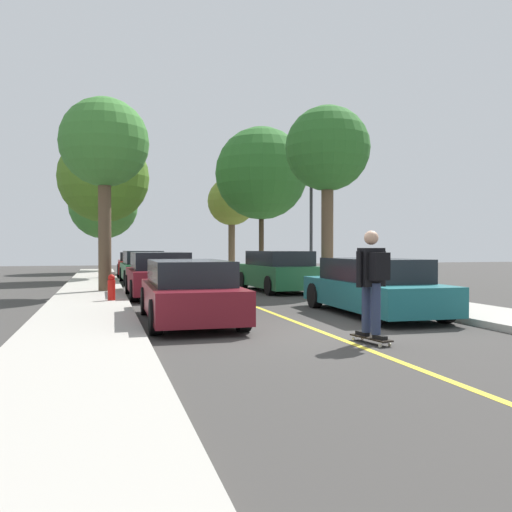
{
  "coord_description": "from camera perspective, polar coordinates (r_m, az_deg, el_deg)",
  "views": [
    {
      "loc": [
        -3.87,
        -8.95,
        1.55
      ],
      "look_at": [
        0.08,
        4.63,
        1.33
      ],
      "focal_mm": 37.07,
      "sensor_mm": 36.0,
      "label": 1
    }
  ],
  "objects": [
    {
      "name": "street_tree_left_far",
      "position": [
        34.68,
        -16.14,
        5.32
      ],
      "size": [
        4.26,
        4.26,
        6.26
      ],
      "color": "brown",
      "rests_on": "sidewalk_left"
    },
    {
      "name": "street_tree_left_near",
      "position": [
        26.46,
        -16.11,
        8.16
      ],
      "size": [
        4.29,
        4.29,
        6.93
      ],
      "color": "#4C3823",
      "rests_on": "sidewalk_left"
    },
    {
      "name": "street_tree_right_far",
      "position": [
        32.71,
        -2.64,
        5.83
      ],
      "size": [
        2.97,
        2.97,
        5.78
      ],
      "color": "brown",
      "rests_on": "sidewalk_right"
    },
    {
      "name": "parked_car_left_near",
      "position": [
        17.02,
        -10.39,
        -2.01
      ],
      "size": [
        1.98,
        4.23,
        1.41
      ],
      "color": "maroon",
      "rests_on": "ground"
    },
    {
      "name": "street_tree_right_nearest",
      "position": [
        19.2,
        7.72,
        11.2
      ],
      "size": [
        3.0,
        3.0,
        6.43
      ],
      "color": "brown",
      "rests_on": "sidewalk_right"
    },
    {
      "name": "center_line",
      "position": [
        13.6,
        0.4,
        -5.65
      ],
      "size": [
        0.12,
        39.2,
        0.01
      ],
      "primitive_type": "cube",
      "color": "gold",
      "rests_on": "ground"
    },
    {
      "name": "ground",
      "position": [
        9.87,
        7.13,
        -8.15
      ],
      "size": [
        80.0,
        80.0,
        0.0
      ],
      "primitive_type": "plane",
      "color": "#3D3A38"
    },
    {
      "name": "parked_car_right_near",
      "position": [
        18.86,
        2.36,
        -1.65
      ],
      "size": [
        1.99,
        4.45,
        1.44
      ],
      "color": "#1E5B33",
      "rests_on": "ground"
    },
    {
      "name": "skateboard",
      "position": [
        8.85,
        12.3,
        -8.65
      ],
      "size": [
        0.37,
        0.87,
        0.1
      ],
      "color": "black",
      "rests_on": "ground"
    },
    {
      "name": "parked_car_left_farthest",
      "position": [
        30.04,
        -12.94,
        -0.86
      ],
      "size": [
        2.0,
        4.53,
        1.32
      ],
      "color": "maroon",
      "rests_on": "ground"
    },
    {
      "name": "streetlamp",
      "position": [
        20.64,
        5.97,
        6.61
      ],
      "size": [
        0.36,
        0.24,
        6.13
      ],
      "color": "#38383D",
      "rests_on": "sidewalk_right"
    },
    {
      "name": "skateboarder",
      "position": [
        8.71,
        12.46,
        -2.22
      ],
      "size": [
        0.59,
        0.71,
        1.72
      ],
      "color": "black",
      "rests_on": "skateboard"
    },
    {
      "name": "parked_car_left_far",
      "position": [
        24.05,
        -12.12,
        -1.17
      ],
      "size": [
        1.94,
        4.53,
        1.42
      ],
      "color": "#1E5B33",
      "rests_on": "ground"
    },
    {
      "name": "sidewalk_left",
      "position": [
        9.08,
        -18.49,
        -8.54
      ],
      "size": [
        2.07,
        56.0,
        0.14
      ],
      "primitive_type": "cube",
      "color": "#ADA89E",
      "rests_on": "ground"
    },
    {
      "name": "parked_car_left_nearest",
      "position": [
        11.12,
        -7.25,
        -3.77
      ],
      "size": [
        1.89,
        4.38,
        1.29
      ],
      "color": "maroon",
      "rests_on": "ground"
    },
    {
      "name": "parked_car_right_nearest",
      "position": [
        12.54,
        12.48,
        -3.28
      ],
      "size": [
        1.95,
        4.72,
        1.3
      ],
      "color": "#196066",
      "rests_on": "ground"
    },
    {
      "name": "fire_hydrant",
      "position": [
        14.74,
        -15.33,
        -3.29
      ],
      "size": [
        0.2,
        0.2,
        0.7
      ],
      "color": "#B2140F",
      "rests_on": "sidewalk_left"
    },
    {
      "name": "sidewalk_right",
      "position": [
        12.16,
        25.86,
        -6.19
      ],
      "size": [
        2.07,
        56.0,
        0.14
      ],
      "primitive_type": "cube",
      "color": "#ADA89E",
      "rests_on": "ground"
    },
    {
      "name": "street_tree_left_nearest",
      "position": [
        18.41,
        -16.05,
        11.49
      ],
      "size": [
        2.91,
        2.91,
        6.35
      ],
      "color": "brown",
      "rests_on": "sidewalk_left"
    },
    {
      "name": "street_tree_right_near",
      "position": [
        26.74,
        0.58,
        8.88
      ],
      "size": [
        4.62,
        4.62,
        7.45
      ],
      "color": "#3D2D1E",
      "rests_on": "sidewalk_right"
    }
  ]
}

